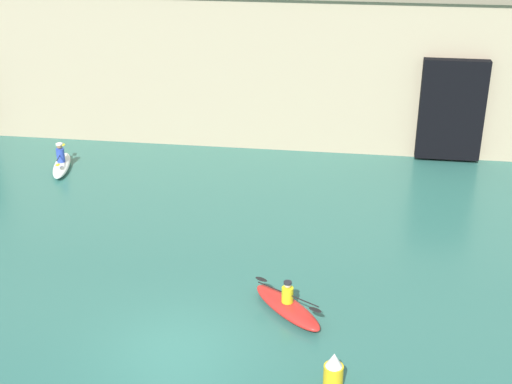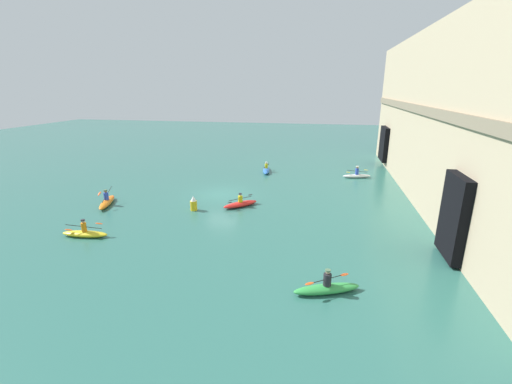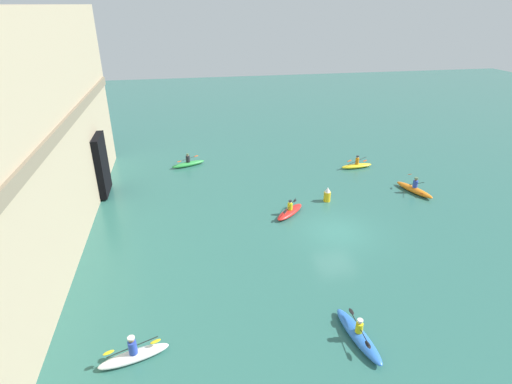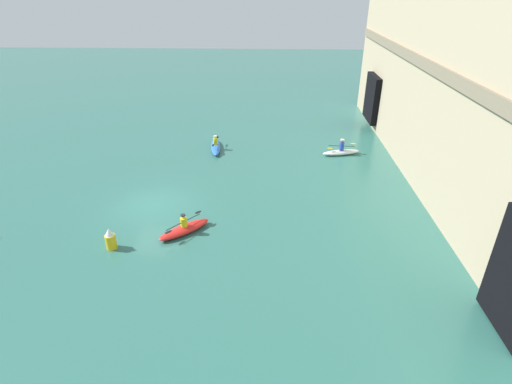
{
  "view_description": "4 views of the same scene",
  "coord_description": "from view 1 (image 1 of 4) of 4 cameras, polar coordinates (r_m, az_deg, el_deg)",
  "views": [
    {
      "loc": [
        4.33,
        -15.13,
        11.97
      ],
      "look_at": [
        1.39,
        5.69,
        2.29
      ],
      "focal_mm": 50.0,
      "sensor_mm": 36.0,
      "label": 1
    },
    {
      "loc": [
        26.76,
        8.31,
        8.77
      ],
      "look_at": [
        1.34,
        3.27,
        0.78
      ],
      "focal_mm": 24.0,
      "sensor_mm": 36.0,
      "label": 2
    },
    {
      "loc": [
        -20.37,
        9.15,
        13.08
      ],
      "look_at": [
        4.02,
        4.46,
        1.32
      ],
      "focal_mm": 28.0,
      "sensor_mm": 36.0,
      "label": 3
    },
    {
      "loc": [
        19.56,
        6.67,
        11.26
      ],
      "look_at": [
        0.53,
        5.87,
        1.22
      ],
      "focal_mm": 28.0,
      "sensor_mm": 36.0,
      "label": 4
    }
  ],
  "objects": [
    {
      "name": "ground_plane",
      "position": [
        19.77,
        -6.48,
        -12.73
      ],
      "size": [
        120.0,
        120.0,
        0.0
      ],
      "primitive_type": "plane",
      "color": "#2D665B"
    },
    {
      "name": "marker_buoy",
      "position": [
        18.3,
        6.21,
        -14.2
      ],
      "size": [
        0.5,
        0.5,
        1.11
      ],
      "color": "yellow",
      "rests_on": "ground"
    },
    {
      "name": "kayak_white",
      "position": [
        31.8,
        -15.29,
        2.18
      ],
      "size": [
        1.32,
        2.89,
        1.19
      ],
      "rotation": [
        0.0,
        0.0,
        4.96
      ],
      "color": "white",
      "rests_on": "ground"
    },
    {
      "name": "kayak_red",
      "position": [
        21.1,
        2.51,
        -9.1
      ],
      "size": [
        2.53,
        2.62,
        1.06
      ],
      "rotation": [
        0.0,
        0.0,
        2.33
      ],
      "color": "red",
      "rests_on": "ground"
    }
  ]
}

